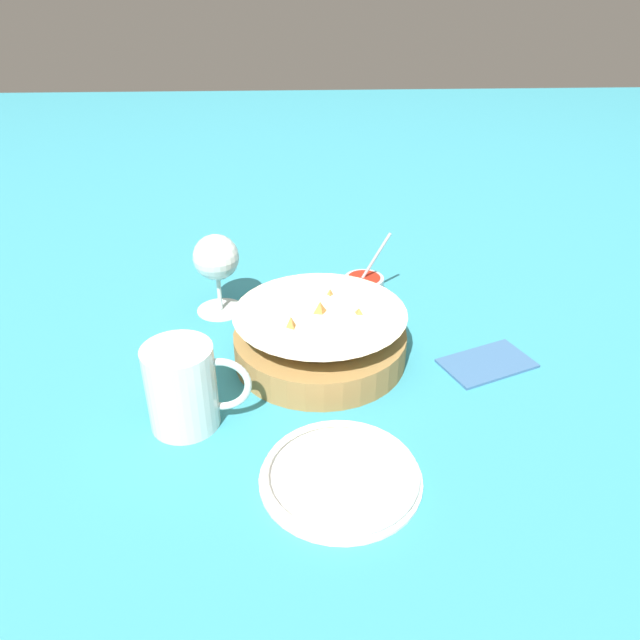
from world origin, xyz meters
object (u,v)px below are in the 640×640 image
Objects in this scene: food_basket at (320,338)px; side_plate at (340,475)px; wine_glass at (216,260)px; beer_mug at (183,390)px; sauce_cup at (364,287)px.

food_basket is 1.34× the size of side_plate.
wine_glass is 0.43m from side_plate.
beer_mug is 0.70× the size of side_plate.
sauce_cup is 0.66× the size of side_plate.
wine_glass is at bearing -173.28° from sauce_cup.
sauce_cup reaches higher than beer_mug.
side_plate is at bearing -87.17° from food_basket.
food_basket is 0.19m from sauce_cup.
sauce_cup is at bearing 80.51° from side_plate.
beer_mug reaches higher than food_basket.
sauce_cup is 0.91× the size of wine_glass.
beer_mug is 0.22m from side_plate.
sauce_cup is at bearing 65.02° from food_basket.
side_plate is at bearing -99.49° from sauce_cup.
wine_glass is 0.72× the size of side_plate.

